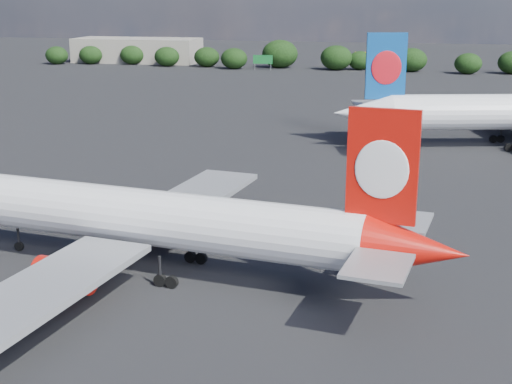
# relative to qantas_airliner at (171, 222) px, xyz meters

# --- Properties ---
(ground) EXTENTS (500.00, 500.00, 0.00)m
(ground) POSITION_rel_qantas_airliner_xyz_m (-8.50, 46.55, -4.57)
(ground) COLOR black
(ground) RESTS_ON ground
(qantas_airliner) EXTENTS (45.97, 43.83, 15.00)m
(qantas_airliner) POSITION_rel_qantas_airliner_xyz_m (0.00, 0.00, 0.00)
(qantas_airliner) COLOR white
(qantas_airliner) RESTS_ON ground
(terminal_building) EXTENTS (42.00, 16.00, 8.00)m
(terminal_building) POSITION_rel_qantas_airliner_xyz_m (-73.50, 178.55, -0.57)
(terminal_building) COLOR gray
(terminal_building) RESTS_ON ground
(highway_sign) EXTENTS (6.00, 0.30, 4.50)m
(highway_sign) POSITION_rel_qantas_airliner_xyz_m (-26.50, 162.55, -1.44)
(highway_sign) COLOR #166E2C
(highway_sign) RESTS_ON ground
(billboard_yellow) EXTENTS (5.00, 0.30, 5.50)m
(billboard_yellow) POSITION_rel_qantas_airliner_xyz_m (3.50, 168.55, -0.70)
(billboard_yellow) COLOR gold
(billboard_yellow) RESTS_ON ground
(horizon_treeline) EXTENTS (201.03, 14.61, 8.88)m
(horizon_treeline) POSITION_rel_qantas_airliner_xyz_m (9.15, 166.90, -1.00)
(horizon_treeline) COLOR black
(horizon_treeline) RESTS_ON ground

